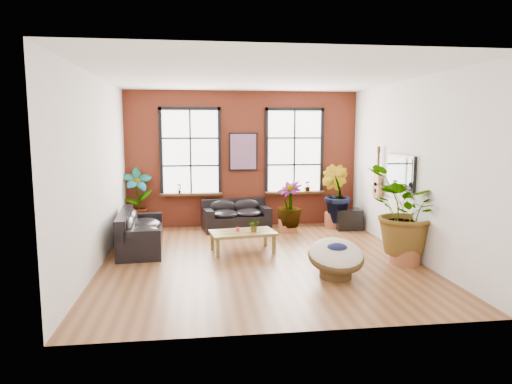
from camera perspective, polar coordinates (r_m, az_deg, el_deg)
room at (r=8.82m, az=0.38°, el=2.80°), size 6.04×6.54×3.54m
sofa_back at (r=11.57m, az=-2.53°, el=-3.03°), size 1.76×1.05×0.76m
sofa_left at (r=9.95m, az=-14.50°, el=-4.92°), size 0.98×2.10×0.81m
coffee_table at (r=9.48m, az=-1.69°, el=-5.25°), size 1.42×0.94×0.51m
papasan_chair at (r=7.96m, az=9.96°, el=-7.96°), size 0.99×1.00×0.72m
poster at (r=11.82m, az=-1.61°, el=5.06°), size 0.74×0.06×0.98m
tv_wall_unit at (r=10.09m, az=16.77°, el=1.93°), size 0.13×1.86×1.20m
media_box at (r=11.83m, az=11.45°, el=-3.34°), size 0.66×0.56×0.52m
pot_back_left at (r=11.85m, az=-14.59°, el=-3.74°), size 0.58×0.58×0.39m
pot_back_right at (r=12.01m, az=9.84°, el=-3.45°), size 0.59×0.59×0.39m
pot_right_wall at (r=9.14m, az=18.14°, el=-7.22°), size 0.73×0.73×0.41m
pot_mid at (r=11.35m, az=3.95°, el=-4.16°), size 0.52×0.52×0.33m
floor_plant_back_left at (r=11.75m, az=-14.59°, el=-0.52°), size 0.86×0.69×1.43m
floor_plant_back_right at (r=11.88m, az=9.88°, el=-0.20°), size 0.97×1.02×1.47m
floor_plant_right_wall at (r=8.98m, az=18.25°, el=-2.30°), size 1.96×2.00×1.68m
floor_plant_mid at (r=11.23m, az=4.18°, el=-1.53°), size 0.89×0.89×1.12m
table_plant at (r=9.41m, az=-0.24°, el=-4.23°), size 0.28×0.27×0.26m
sill_plant_left at (r=11.79m, az=-9.57°, el=0.48°), size 0.17×0.17×0.27m
sill_plant_right at (r=12.13m, az=6.45°, el=0.74°), size 0.19×0.19×0.27m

